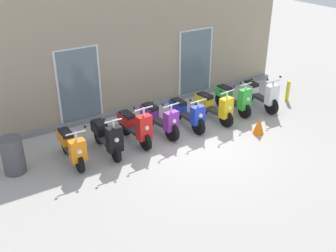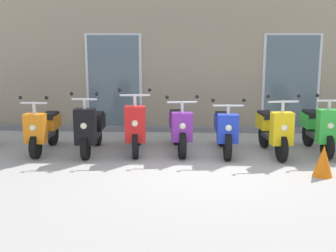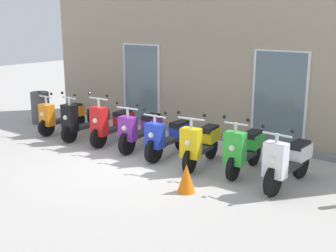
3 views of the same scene
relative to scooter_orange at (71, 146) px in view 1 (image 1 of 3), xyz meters
The scene contains 13 objects.
ground_plane 3.30m from the scooter_orange, 15.70° to the right, with size 40.00×40.00×0.00m, color #A8A39E.
storefront_facade 4.15m from the scooter_orange, 35.11° to the left, with size 10.99×0.50×4.15m.
scooter_orange is the anchor object (origin of this frame).
scooter_black 0.94m from the scooter_orange, ahead, with size 0.53×1.54×1.26m.
scooter_red 1.82m from the scooter_orange, ahead, with size 0.62×1.55×1.32m.
scooter_purple 2.66m from the scooter_orange, ahead, with size 0.62×1.66×1.19m.
scooter_blue 3.54m from the scooter_orange, ahead, with size 0.63×1.63×1.14m.
scooter_yellow 4.46m from the scooter_orange, ahead, with size 0.62×1.55×1.23m.
scooter_green 5.37m from the scooter_orange, ahead, with size 0.54×1.53×1.23m.
scooter_white 6.33m from the scooter_orange, ahead, with size 0.60×1.70×1.22m.
curb_bollard 7.54m from the scooter_orange, ahead, with size 0.12×0.12×0.70m, color yellow.
trash_bin 1.38m from the scooter_orange, 166.85° to the left, with size 0.52×0.52×0.92m, color #4C4C51.
traffic_cone 5.22m from the scooter_orange, 15.12° to the right, with size 0.32×0.32×0.52m, color orange.
Camera 1 is at (-5.73, -7.72, 5.39)m, focal length 42.95 mm.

